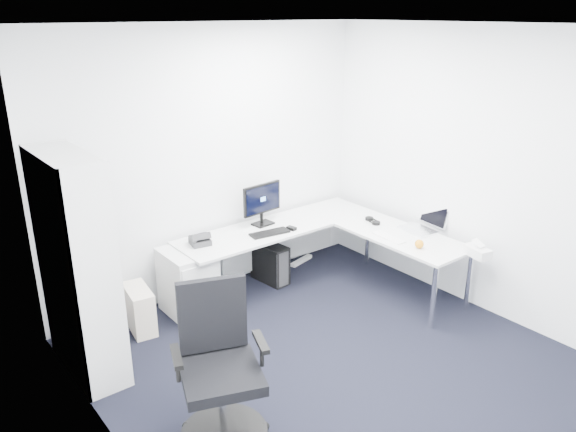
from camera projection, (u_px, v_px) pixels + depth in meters
ground at (354, 376)px, 4.56m from camera, size 4.20×4.20×0.00m
ceiling at (370, 26)px, 3.63m from camera, size 4.20×4.20×0.00m
wall_back at (212, 163)px, 5.64m from camera, size 3.60×0.02×2.70m
wall_left at (126, 293)px, 3.05m from camera, size 0.02×4.20×2.70m
wall_right at (500, 178)px, 5.14m from camera, size 0.02×4.20×2.70m
l_desk at (297, 264)px, 5.80m from camera, size 2.26×1.27×0.66m
drawer_pedestal at (188, 282)px, 5.42m from camera, size 0.42×0.53×0.65m
bookshelf at (78, 267)px, 4.37m from camera, size 0.36×0.91×1.83m
task_chair at (221, 371)px, 3.69m from camera, size 0.81×0.81×1.12m
black_pc_tower at (270, 263)px, 6.10m from camera, size 0.24×0.46×0.43m
beige_pc_tower at (139, 309)px, 5.16m from camera, size 0.26×0.46×0.41m
power_strip at (301, 261)px, 6.61m from camera, size 0.35×0.14×0.04m
monitor at (263, 204)px, 5.86m from camera, size 0.49×0.20×0.46m
black_keyboard at (270, 233)px, 5.69m from camera, size 0.43×0.20×0.02m
mouse at (291, 228)px, 5.79m from camera, size 0.08×0.11×0.03m
desk_phone at (200, 238)px, 5.41m from camera, size 0.21×0.21×0.13m
laptop at (419, 219)px, 5.73m from camera, size 0.41×0.40×0.26m
white_keyboard at (389, 237)px, 5.59m from camera, size 0.13×0.38×0.01m
headphones at (373, 220)px, 6.00m from camera, size 0.18×0.23×0.05m
orange_fruit at (419, 244)px, 5.33m from camera, size 0.09×0.09×0.09m
tissue_box at (477, 252)px, 5.16m from camera, size 0.19×0.28×0.09m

